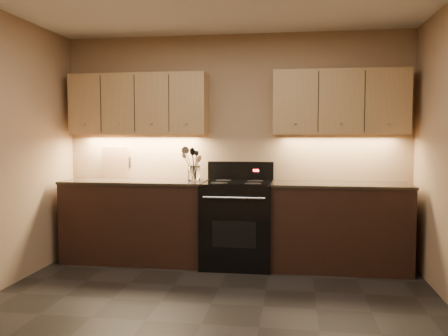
{
  "coord_description": "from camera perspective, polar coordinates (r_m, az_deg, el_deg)",
  "views": [
    {
      "loc": [
        0.7,
        -3.47,
        1.45
      ],
      "look_at": [
        -0.04,
        1.45,
        1.1
      ],
      "focal_mm": 38.0,
      "sensor_mm": 36.0,
      "label": 1
    }
  ],
  "objects": [
    {
      "name": "black_spoon",
      "position": [
        5.34,
        -3.51,
        0.53
      ],
      "size": [
        0.08,
        0.13,
        0.36
      ],
      "primitive_type": null,
      "rotation": [
        0.2,
        -0.07,
        0.07
      ],
      "color": "black",
      "rests_on": "utensil_crock"
    },
    {
      "name": "wall_back",
      "position": [
        5.52,
        1.25,
        2.48
      ],
      "size": [
        4.0,
        0.04,
        2.6
      ],
      "primitive_type": "cube",
      "color": "#9F7F5D",
      "rests_on": "ground"
    },
    {
      "name": "upper_cab_right",
      "position": [
        5.35,
        13.79,
        7.67
      ],
      "size": [
        1.44,
        0.3,
        0.7
      ],
      "primitive_type": "cube",
      "color": "tan",
      "rests_on": "wall_back"
    },
    {
      "name": "wooden_spoon",
      "position": [
        5.32,
        -3.85,
        0.11
      ],
      "size": [
        0.14,
        0.1,
        0.29
      ],
      "primitive_type": null,
      "rotation": [
        -0.08,
        0.31,
        0.17
      ],
      "color": "tan",
      "rests_on": "utensil_crock"
    },
    {
      "name": "outlet_plate",
      "position": [
        5.83,
        -11.55,
        0.7
      ],
      "size": [
        0.08,
        0.01,
        0.12
      ],
      "primitive_type": "cube",
      "color": "#B2B5BA",
      "rests_on": "wall_back"
    },
    {
      "name": "cutting_board",
      "position": [
        5.85,
        -12.94,
        0.68
      ],
      "size": [
        0.31,
        0.11,
        0.38
      ],
      "primitive_type": "cube",
      "rotation": [
        0.15,
        0.0,
        0.12
      ],
      "color": "tan",
      "rests_on": "counter_left"
    },
    {
      "name": "stove",
      "position": [
        5.28,
        1.66,
        -6.57
      ],
      "size": [
        0.76,
        0.68,
        1.14
      ],
      "color": "black",
      "rests_on": "ground"
    },
    {
      "name": "steel_skimmer",
      "position": [
        5.31,
        -3.35,
        0.63
      ],
      "size": [
        0.24,
        0.14,
        0.39
      ],
      "primitive_type": null,
      "rotation": [
        -0.08,
        -0.4,
        -0.08
      ],
      "color": "silver",
      "rests_on": "utensil_crock"
    },
    {
      "name": "steel_spatula",
      "position": [
        5.33,
        -3.37,
        0.42
      ],
      "size": [
        0.25,
        0.12,
        0.35
      ],
      "primitive_type": null,
      "rotation": [
        0.19,
        -0.43,
        -0.35
      ],
      "color": "silver",
      "rests_on": "utensil_crock"
    },
    {
      "name": "utensil_crock",
      "position": [
        5.33,
        -3.61,
        -0.71
      ],
      "size": [
        0.15,
        0.15,
        0.17
      ],
      "color": "white",
      "rests_on": "counter_left"
    },
    {
      "name": "black_turner",
      "position": [
        5.3,
        -3.55,
        0.41
      ],
      "size": [
        0.1,
        0.16,
        0.35
      ],
      "primitive_type": null,
      "rotation": [
        -0.21,
        0.07,
        0.18
      ],
      "color": "black",
      "rests_on": "utensil_crock"
    },
    {
      "name": "counter_left",
      "position": [
        5.56,
        -10.55,
        -6.23
      ],
      "size": [
        1.62,
        0.62,
        0.93
      ],
      "color": "black",
      "rests_on": "ground"
    },
    {
      "name": "floor",
      "position": [
        3.82,
        -2.77,
        -18.24
      ],
      "size": [
        4.0,
        4.0,
        0.0
      ],
      "primitive_type": "plane",
      "color": "black",
      "rests_on": "ground"
    },
    {
      "name": "counter_right",
      "position": [
        5.29,
        13.7,
        -6.81
      ],
      "size": [
        1.46,
        0.62,
        0.93
      ],
      "color": "black",
      "rests_on": "ground"
    },
    {
      "name": "upper_cab_left",
      "position": [
        5.63,
        -10.23,
        7.54
      ],
      "size": [
        1.6,
        0.3,
        0.7
      ],
      "primitive_type": "cube",
      "color": "tan",
      "rests_on": "wall_back"
    }
  ]
}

